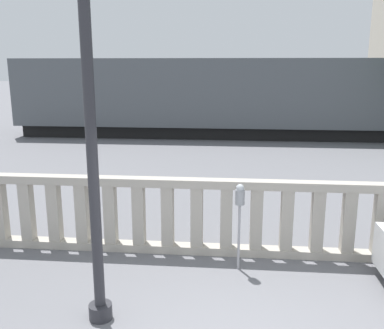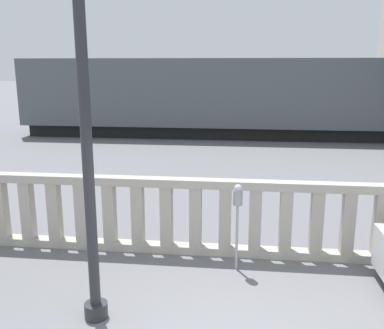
{
  "view_description": "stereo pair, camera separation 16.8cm",
  "coord_description": "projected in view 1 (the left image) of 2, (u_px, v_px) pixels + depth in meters",
  "views": [
    {
      "loc": [
        -0.19,
        -4.03,
        3.18
      ],
      "look_at": [
        -0.93,
        3.83,
        1.34
      ],
      "focal_mm": 40.0,
      "sensor_mm": 36.0,
      "label": 1
    },
    {
      "loc": [
        -0.02,
        -4.01,
        3.18
      ],
      "look_at": [
        -0.93,
        3.83,
        1.34
      ],
      "focal_mm": 40.0,
      "sensor_mm": 36.0,
      "label": 2
    }
  ],
  "objects": [
    {
      "name": "balustrade",
      "position": [
        241.0,
        218.0,
        7.21
      ],
      "size": [
        13.46,
        0.24,
        1.32
      ],
      "color": "#ADA599",
      "rests_on": "ground"
    },
    {
      "name": "lamppost",
      "position": [
        86.0,
        46.0,
        4.74
      ],
      "size": [
        0.32,
        0.32,
        6.28
      ],
      "color": "#2D2D33",
      "rests_on": "ground"
    },
    {
      "name": "parking_meter",
      "position": [
        240.0,
        203.0,
        6.6
      ],
      "size": [
        0.15,
        0.15,
        1.41
      ],
      "color": "#99999E",
      "rests_on": "ground"
    },
    {
      "name": "train_near",
      "position": [
        317.0,
        97.0,
        18.97
      ],
      "size": [
        26.38,
        3.12,
        4.06
      ],
      "color": "black",
      "rests_on": "ground"
    }
  ]
}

